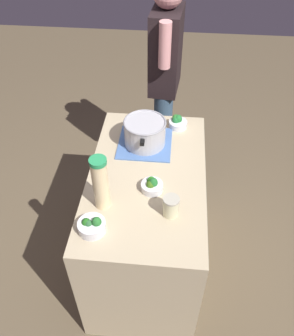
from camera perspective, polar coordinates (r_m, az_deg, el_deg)
name	(u,v)px	position (r m, az deg, el deg)	size (l,w,h in m)	color
ground_plane	(147,258)	(2.68, 0.00, -14.27)	(8.00, 8.00, 0.00)	brown
counter_slab	(147,222)	(2.32, 0.00, -8.62)	(1.14, 0.66, 0.87)	tan
dish_cloth	(145,143)	(2.19, -0.34, 3.98)	(0.32, 0.32, 0.01)	#4D72B0
cooking_pot	(145,132)	(2.14, -0.35, 5.79)	(0.32, 0.25, 0.16)	#B7B7BC
lemonade_pitcher	(101,183)	(1.74, -7.44, -2.42)	(0.08, 0.08, 0.31)	beige
mason_jar	(171,206)	(1.77, 3.85, -6.15)	(0.08, 0.08, 0.11)	beige
broccoli_bowl_front	(152,185)	(1.89, 0.79, -2.80)	(0.12, 0.12, 0.08)	silver
broccoli_bowl_center	(177,122)	(2.32, 4.90, 7.33)	(0.12, 0.12, 0.08)	silver
broccoli_bowl_back	(92,226)	(1.74, -8.85, -9.11)	(0.14, 0.14, 0.09)	silver
person_cook	(165,81)	(2.74, 2.87, 13.68)	(0.50, 0.23, 1.63)	#38526A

